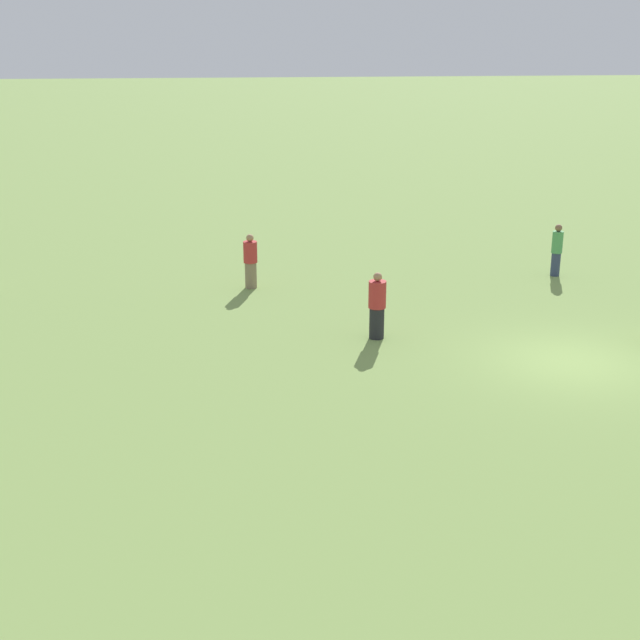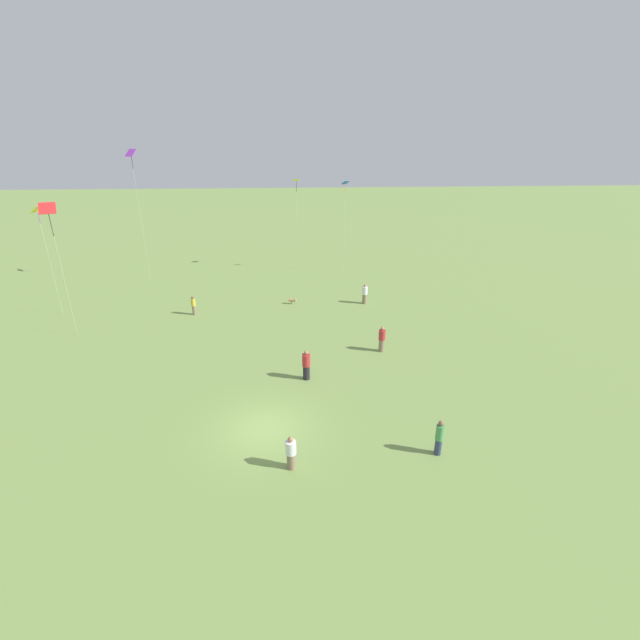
% 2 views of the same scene
% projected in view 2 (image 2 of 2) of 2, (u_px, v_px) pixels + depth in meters
% --- Properties ---
extents(ground_plane, '(240.00, 240.00, 0.00)m').
position_uv_depth(ground_plane, '(265.00, 428.00, 21.10)').
color(ground_plane, '#7A994C').
extents(person_1, '(0.62, 0.62, 1.86)m').
position_uv_depth(person_1, '(306.00, 365.00, 25.16)').
color(person_1, '#232328').
rests_on(person_1, ground_plane).
extents(person_2, '(0.54, 0.54, 1.78)m').
position_uv_depth(person_2, '(382.00, 339.00, 28.56)').
color(person_2, '#847056').
rests_on(person_2, ground_plane).
extents(person_3, '(0.56, 0.56, 1.76)m').
position_uv_depth(person_3, '(365.00, 294.00, 37.09)').
color(person_3, '#847056').
rests_on(person_3, ground_plane).
extents(person_4, '(0.64, 0.64, 1.63)m').
position_uv_depth(person_4, '(291.00, 453.00, 18.25)').
color(person_4, '#847056').
rests_on(person_4, ground_plane).
extents(person_5, '(0.51, 0.51, 1.78)m').
position_uv_depth(person_5, '(439.00, 438.00, 19.04)').
color(person_5, '#333D5B').
rests_on(person_5, ground_plane).
extents(person_6, '(0.37, 0.37, 1.60)m').
position_uv_depth(person_6, '(194.00, 305.00, 34.70)').
color(person_6, '#847056').
rests_on(person_6, ground_plane).
extents(kite_0, '(1.00, 1.09, 12.48)m').
position_uv_depth(kite_0, '(132.00, 159.00, 39.09)').
color(kite_0, purple).
rests_on(kite_0, ground_plane).
extents(kite_1, '(0.74, 0.76, 9.56)m').
position_uv_depth(kite_1, '(296.00, 186.00, 44.25)').
color(kite_1, yellow).
rests_on(kite_1, ground_plane).
extents(kite_3, '(0.84, 0.87, 9.48)m').
position_uv_depth(kite_3, '(345.00, 188.00, 43.15)').
color(kite_3, blue).
rests_on(kite_3, ground_plane).
extents(kite_7, '(1.10, 1.23, 9.41)m').
position_uv_depth(kite_7, '(48.00, 213.00, 27.98)').
color(kite_7, red).
rests_on(kite_7, ground_plane).
extents(kite_8, '(0.86, 0.72, 8.70)m').
position_uv_depth(kite_8, '(38.00, 214.00, 31.97)').
color(kite_8, yellow).
rests_on(kite_8, ground_plane).
extents(dog_1, '(0.40, 0.72, 0.52)m').
position_uv_depth(dog_1, '(293.00, 300.00, 37.15)').
color(dog_1, tan).
rests_on(dog_1, ground_plane).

